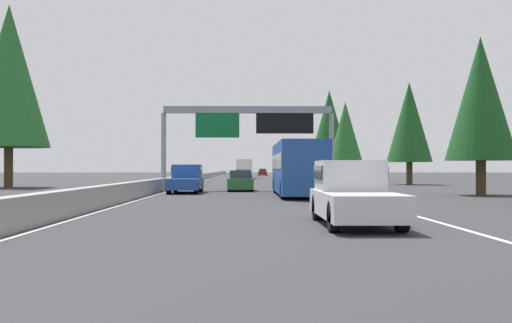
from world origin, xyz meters
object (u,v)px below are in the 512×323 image
box_truck_near_center (244,168)px  conifer_right_near (481,99)px  sedan_mid_center (241,181)px  conifer_left_near (9,76)px  sedan_mid_left (243,177)px  conifer_right_distant (329,125)px  pickup_mid_right (186,179)px  conifer_right_far (345,132)px  pickup_distant_a (353,193)px  bus_far_right (298,167)px  sign_gantry_overhead (250,123)px  sedan_far_left (263,172)px  minivan_far_center (244,172)px  conifer_right_mid (409,122)px

box_truck_near_center → conifer_right_near: size_ratio=0.89×
sedan_mid_center → conifer_left_near: bearing=68.1°
sedan_mid_left → conifer_right_distant: bearing=-22.0°
pickup_mid_right → conifer_right_far: 49.64m
conifer_right_near → conifer_right_far: bearing=0.1°
sedan_mid_left → conifer_right_near: bearing=-155.0°
sedan_mid_left → conifer_left_near: bearing=128.9°
pickup_mid_right → pickup_distant_a: bearing=-162.9°
pickup_distant_a → sedan_mid_center: (26.17, 3.50, -0.23)m
conifer_right_far → bus_far_right: bearing=167.8°
sedan_mid_center → box_truck_near_center: 52.15m
bus_far_right → pickup_mid_right: size_ratio=2.05×
sign_gantry_overhead → sedan_mid_center: (-1.22, 0.68, -4.22)m
sedan_mid_center → sign_gantry_overhead: bearing=-29.1°
conifer_right_far → conifer_left_near: (-34.98, 33.80, 2.66)m
box_truck_near_center → conifer_right_distant: 17.24m
conifer_right_far → sedan_mid_left: bearing=143.4°
sedan_far_left → conifer_left_near: (-80.89, 23.32, 8.65)m
minivan_far_center → pickup_mid_right: pickup_mid_right is taller
bus_far_right → box_truck_near_center: bearing=3.2°
sign_gantry_overhead → pickup_mid_right: 7.27m
conifer_right_near → conifer_right_distant: conifer_right_distant is taller
conifer_right_near → minivan_far_center: bearing=11.5°
sedan_mid_left → pickup_mid_right: 26.86m
sedan_mid_left → conifer_left_near: size_ratio=0.29×
pickup_mid_right → conifer_right_far: size_ratio=0.51×
sign_gantry_overhead → minivan_far_center: sign_gantry_overhead is taller
bus_far_right → box_truck_near_center: size_ratio=1.35×
box_truck_near_center → conifer_right_distant: bearing=-64.9°
sedan_mid_left → conifer_right_distant: conifer_right_distant is taller
bus_far_right → conifer_right_far: conifer_right_far is taller
pickup_distant_a → sedan_mid_left: pickup_distant_a is taller
minivan_far_center → sedan_mid_left: bearing=-180.0°
box_truck_near_center → conifer_right_distant: conifer_right_distant is taller
minivan_far_center → conifer_right_near: 72.55m
sedan_mid_center → sedan_mid_left: (23.50, 0.02, 0.00)m
box_truck_near_center → pickup_distant_a: bearing=-177.5°
conifer_right_distant → box_truck_near_center: bearing=115.1°
box_truck_near_center → conifer_left_near: bearing=156.2°
pickup_distant_a → conifer_right_mid: size_ratio=0.55×
box_truck_near_center → sedan_mid_left: bearing=179.8°
pickup_distant_a → sedan_far_left: size_ratio=1.27×
bus_far_right → sedan_mid_center: 8.42m
bus_far_right → conifer_right_mid: bearing=-28.3°
sign_gantry_overhead → pickup_distant_a: size_ratio=2.26×
sign_gantry_overhead → conifer_left_near: conifer_left_near is taller
sedan_mid_center → conifer_right_distant: (58.78, -14.23, 8.19)m
conifer_right_mid → conifer_right_far: (26.26, 2.11, 0.52)m
sign_gantry_overhead → conifer_right_near: 16.23m
sign_gantry_overhead → conifer_right_near: bearing=-122.1°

